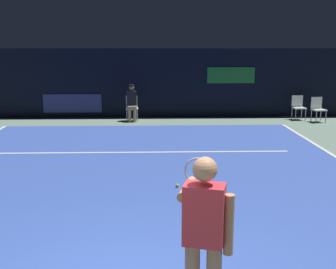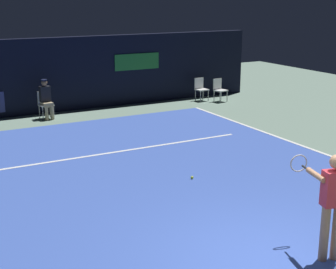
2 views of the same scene
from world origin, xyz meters
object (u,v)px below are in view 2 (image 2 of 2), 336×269
object	(u,v)px
tennis_player	(332,201)
courtside_chair_far	(201,88)
courtside_chair_near	(219,89)
tennis_ball	(192,177)
line_judge_on_chair	(46,99)

from	to	relation	value
tennis_player	courtside_chair_far	bearing A→B (deg)	67.20
tennis_player	courtside_chair_near	xyz separation A→B (m)	(5.41, 11.07, -0.49)
courtside_chair_near	tennis_ball	xyz separation A→B (m)	(-5.43, -6.98, -0.46)
courtside_chair_far	line_judge_on_chair	bearing A→B (deg)	-178.71
line_judge_on_chair	courtside_chair_far	distance (m)	6.16
courtside_chair_near	courtside_chair_far	world-z (taller)	same
line_judge_on_chair	courtside_chair_far	xyz separation A→B (m)	(6.15, 0.14, -0.18)
courtside_chair_near	tennis_ball	distance (m)	8.86
courtside_chair_near	courtside_chair_far	distance (m)	0.73
tennis_player	line_judge_on_chair	size ratio (longest dim) A/B	1.31
tennis_player	courtside_chair_near	distance (m)	12.33
tennis_player	line_judge_on_chair	bearing A→B (deg)	96.45
tennis_player	courtside_chair_near	size ratio (longest dim) A/B	1.97
tennis_player	line_judge_on_chair	xyz separation A→B (m)	(-1.29, 11.43, -0.30)
line_judge_on_chair	courtside_chair_far	world-z (taller)	line_judge_on_chair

